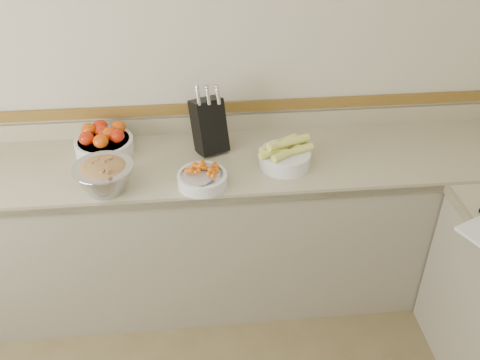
{
  "coord_description": "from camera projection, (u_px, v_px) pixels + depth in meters",
  "views": [
    {
      "loc": [
        0.15,
        -0.65,
        2.4
      ],
      "look_at": [
        0.35,
        1.35,
        1.0
      ],
      "focal_mm": 40.0,
      "sensor_mm": 36.0,
      "label": 1
    }
  ],
  "objects": [
    {
      "name": "back_wall",
      "position": [
        161.0,
        66.0,
        2.78
      ],
      "size": [
        4.0,
        0.0,
        4.0
      ],
      "primitive_type": "plane",
      "rotation": [
        1.57,
        0.0,
        0.0
      ],
      "color": "beige",
      "rests_on": "ground_plane"
    },
    {
      "name": "counter_back",
      "position": [
        172.0,
        230.0,
        3.0
      ],
      "size": [
        4.0,
        0.65,
        1.08
      ],
      "color": "tan",
      "rests_on": "ground_plane"
    },
    {
      "name": "knife_block",
      "position": [
        209.0,
        124.0,
        2.78
      ],
      "size": [
        0.21,
        0.23,
        0.37
      ],
      "color": "black",
      "rests_on": "counter_back"
    },
    {
      "name": "tomato_bowl",
      "position": [
        104.0,
        142.0,
        2.8
      ],
      "size": [
        0.31,
        0.31,
        0.15
      ],
      "color": "white",
      "rests_on": "counter_back"
    },
    {
      "name": "cherry_tomato_bowl",
      "position": [
        202.0,
        177.0,
        2.56
      ],
      "size": [
        0.24,
        0.24,
        0.13
      ],
      "color": "white",
      "rests_on": "counter_back"
    },
    {
      "name": "corn_bowl",
      "position": [
        285.0,
        155.0,
        2.7
      ],
      "size": [
        0.29,
        0.26,
        0.16
      ],
      "color": "white",
      "rests_on": "counter_back"
    },
    {
      "name": "rhubarb_bowl",
      "position": [
        104.0,
        175.0,
        2.51
      ],
      "size": [
        0.29,
        0.29,
        0.16
      ],
      "color": "#B2B2BA",
      "rests_on": "counter_back"
    }
  ]
}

